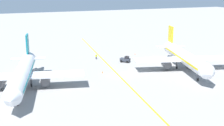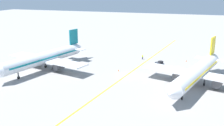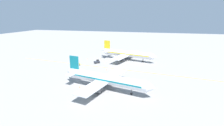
# 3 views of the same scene
# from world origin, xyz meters

# --- Properties ---
(ground_plane) EXTENTS (400.00, 400.00, 0.00)m
(ground_plane) POSITION_xyz_m (0.00, 0.00, 0.00)
(ground_plane) COLOR gray
(apron_yellow_centreline) EXTENTS (15.67, 119.07, 0.01)m
(apron_yellow_centreline) POSITION_xyz_m (0.00, 0.00, 0.00)
(apron_yellow_centreline) COLOR yellow
(apron_yellow_centreline) RESTS_ON ground
(airplane_at_gate) EXTENTS (28.39, 35.02, 10.60)m
(airplane_at_gate) POSITION_xyz_m (-19.05, 1.77, 3.71)
(airplane_at_gate) COLOR white
(airplane_at_gate) RESTS_ON ground
(airplane_adjacent_stand) EXTENTS (28.45, 35.23, 10.60)m
(airplane_adjacent_stand) POSITION_xyz_m (24.63, 1.97, 3.71)
(airplane_adjacent_stand) COLOR silver
(airplane_adjacent_stand) RESTS_ON ground
(baggage_tug_dark) EXTENTS (3.17, 3.19, 2.11)m
(baggage_tug_dark) POSITION_xyz_m (-7.59, -12.71, 0.90)
(baggage_tug_dark) COLOR #333842
(baggage_tug_dark) RESTS_ON ground
(ground_crew_worker) EXTENTS (0.52, 0.37, 1.68)m
(ground_crew_worker) POSITION_xyz_m (-0.50, -19.72, 0.91)
(ground_crew_worker) COLOR #23232D
(ground_crew_worker) RESTS_ON ground
(traffic_cone_near_nose) EXTENTS (0.32, 0.32, 0.55)m
(traffic_cone_near_nose) POSITION_xyz_m (-15.18, -21.51, 0.28)
(traffic_cone_near_nose) COLOR orange
(traffic_cone_near_nose) RESTS_ON ground
(traffic_cone_mid_apron) EXTENTS (0.32, 0.32, 0.55)m
(traffic_cone_mid_apron) POSITION_xyz_m (25.82, -7.39, 0.28)
(traffic_cone_mid_apron) COLOR orange
(traffic_cone_mid_apron) RESTS_ON ground
(traffic_cone_by_wingtip) EXTENTS (0.32, 0.32, 0.55)m
(traffic_cone_by_wingtip) POSITION_xyz_m (-18.43, -14.59, 0.28)
(traffic_cone_by_wingtip) COLOR orange
(traffic_cone_by_wingtip) RESTS_ON ground
(traffic_cone_far_edge) EXTENTS (0.32, 0.32, 0.55)m
(traffic_cone_far_edge) POSITION_xyz_m (3.24, -3.91, 0.28)
(traffic_cone_far_edge) COLOR orange
(traffic_cone_far_edge) RESTS_ON ground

